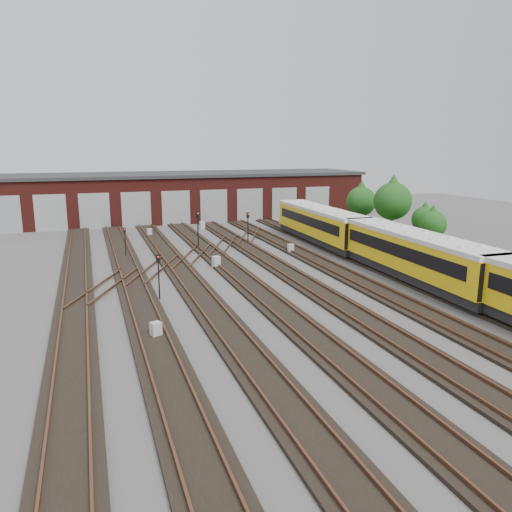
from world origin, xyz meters
name	(u,v)px	position (x,y,z in m)	size (l,w,h in m)	color
ground	(294,297)	(0.00, 0.00, 0.00)	(120.00, 120.00, 0.00)	#44413F
track_network	(288,293)	(-0.17, 0.59, 0.11)	(30.40, 70.00, 0.33)	black
maintenance_shed	(183,195)	(-0.01, 39.97, 3.20)	(51.00, 12.50, 6.35)	#551915
grass_verge	(432,250)	(19.00, 10.00, 0.03)	(8.00, 55.00, 0.05)	#1F4F1A
metro_train	(414,255)	(10.00, 0.69, 2.09)	(3.37, 48.66, 3.43)	black
signal_mast_0	(159,271)	(-8.66, 2.43, 1.94)	(0.25, 0.23, 3.05)	black
signal_mast_1	(125,238)	(-9.76, 16.28, 1.76)	(0.23, 0.22, 2.76)	black
signal_mast_2	(198,225)	(-2.65, 17.87, 2.37)	(0.30, 0.28, 3.73)	black
signal_mast_3	(248,224)	(2.87, 18.96, 2.11)	(0.31, 0.29, 3.27)	black
relay_cabinet_0	(156,330)	(-9.83, -4.49, 0.45)	(0.53, 0.45, 0.89)	#B8BBBE
relay_cabinet_1	(149,232)	(-6.34, 26.84, 0.43)	(0.52, 0.43, 0.86)	#B8BBBE
relay_cabinet_2	(216,262)	(-2.90, 9.74, 0.49)	(0.59, 0.49, 0.99)	#B8BBBE
relay_cabinet_3	(202,225)	(0.43, 29.76, 0.48)	(0.57, 0.48, 0.96)	#B8BBBE
relay_cabinet_4	(291,249)	(5.29, 13.17, 0.44)	(0.53, 0.44, 0.88)	#B8BBBE
tree_0	(361,198)	(18.85, 23.54, 3.84)	(3.60, 3.60, 5.97)	#372618
tree_1	(425,216)	(20.42, 13.32, 2.84)	(2.67, 2.67, 4.43)	#372618
tree_2	(393,197)	(19.59, 18.01, 4.48)	(4.21, 4.21, 6.97)	#372618
tree_3	(433,221)	(18.85, 10.04, 2.89)	(2.71, 2.71, 4.50)	#372618
bush_0	(397,243)	(16.00, 11.49, 0.65)	(1.29, 1.29, 1.29)	#144814
bush_1	(359,228)	(16.87, 20.41, 0.75)	(1.50, 1.50, 1.50)	#144814
bush_2	(406,232)	(20.52, 16.40, 0.64)	(1.28, 1.28, 1.28)	#144814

